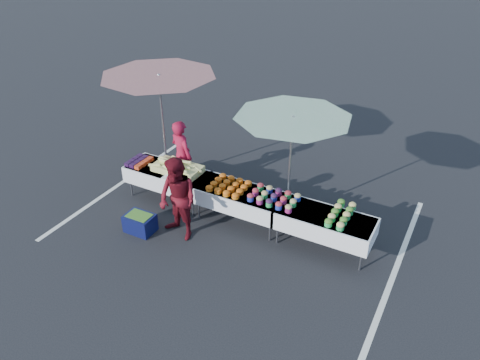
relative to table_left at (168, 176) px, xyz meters
The scene contains 17 objects.
ground 1.89m from the table_left, ahead, with size 80.00×80.00×0.00m, color black.
stripe_left 1.52m from the table_left, behind, with size 0.10×5.00×0.00m, color silver.
stripe_right 5.03m from the table_left, ahead, with size 0.10×5.00×0.00m, color silver.
table_left is the anchor object (origin of this frame).
table_center 1.80m from the table_left, ahead, with size 1.86×0.81×0.75m.
table_right 3.60m from the table_left, ahead, with size 1.86×0.81×0.75m.
berry_punnets 0.74m from the table_left, behind, with size 0.40×0.54×0.08m.
corn_pile 0.35m from the table_left, ahead, with size 1.16×0.57×0.26m.
plastic_bags 0.47m from the table_left, 45.00° to the right, with size 0.30×0.25×0.05m, color white.
carrot_bowls 1.57m from the table_left, ahead, with size 0.75×0.69×0.11m.
potato_cups 2.56m from the table_left, ahead, with size 0.94×0.58×0.16m.
bean_baskets 3.87m from the table_left, ahead, with size 0.36×0.86×0.15m.
vendor 0.61m from the table_left, 88.41° to the left, with size 0.61×0.40×1.67m, color #A11231.
customer 1.42m from the table_left, 45.17° to the right, with size 0.83×0.65×1.71m, color #5E0E18.
umbrella_left 1.98m from the table_left, 128.38° to the left, with size 3.15×3.15×2.59m.
umbrella_right 3.07m from the table_left, 12.99° to the left, with size 2.67×2.67×2.31m.
storage_bin 1.32m from the table_left, 81.36° to the right, with size 0.59×0.43×0.38m.
Camera 1 is at (3.78, -6.97, 5.77)m, focal length 35.00 mm.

